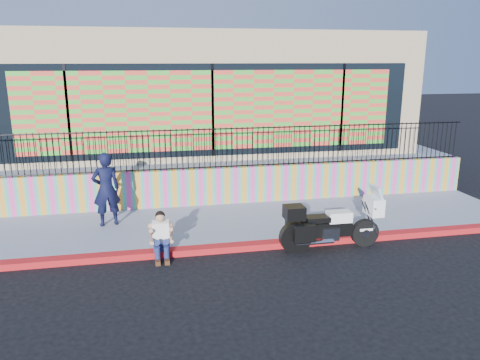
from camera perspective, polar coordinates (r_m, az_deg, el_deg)
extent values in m
plane|color=black|center=(11.17, -0.11, -8.52)|extent=(90.00, 90.00, 0.00)
cube|color=#A61D0B|center=(11.14, -0.11, -8.17)|extent=(16.00, 0.30, 0.15)
cube|color=gray|center=(12.65, -1.57, -5.34)|extent=(16.00, 3.00, 0.15)
cube|color=#FD42A4|center=(13.97, -2.71, -0.73)|extent=(16.00, 0.20, 1.10)
cube|color=gray|center=(18.91, -5.06, 3.04)|extent=(16.00, 10.00, 1.25)
cube|color=tan|center=(18.37, -5.17, 10.97)|extent=(14.00, 8.00, 4.00)
cube|color=black|center=(14.43, -3.35, 8.45)|extent=(12.60, 0.04, 2.80)
cube|color=#F44B36|center=(14.40, -3.33, 8.44)|extent=(11.48, 0.02, 2.40)
cylinder|color=black|center=(11.66, 14.96, -6.24)|extent=(0.67, 0.14, 0.67)
cylinder|color=black|center=(11.03, 6.78, -7.04)|extent=(0.67, 0.14, 0.67)
cube|color=black|center=(11.26, 11.03, -5.82)|extent=(0.97, 0.29, 0.35)
cube|color=silver|center=(11.27, 10.76, -6.33)|extent=(0.41, 0.35, 0.31)
cube|color=white|center=(11.23, 11.97, -4.37)|extent=(0.56, 0.33, 0.25)
cube|color=black|center=(11.04, 9.37, -4.69)|extent=(0.56, 0.35, 0.12)
cube|color=white|center=(11.53, 16.00, -3.06)|extent=(0.31, 0.53, 0.43)
cube|color=silver|center=(11.46, 16.29, -1.48)|extent=(0.19, 0.47, 0.34)
cube|color=black|center=(10.80, 6.62, -3.94)|extent=(0.45, 0.43, 0.31)
cube|color=black|center=(10.71, 7.84, -6.46)|extent=(0.49, 0.18, 0.41)
cube|color=black|center=(11.25, 6.82, -5.38)|extent=(0.49, 0.18, 0.41)
cube|color=white|center=(11.63, 15.00, -5.76)|extent=(0.33, 0.16, 0.06)
imported|color=black|center=(12.54, -16.01, -1.10)|extent=(0.79, 0.61, 1.94)
cube|color=navy|center=(10.93, -9.56, -7.90)|extent=(0.36, 0.28, 0.18)
cube|color=white|center=(10.76, -9.63, -6.26)|extent=(0.38, 0.27, 0.54)
sphere|color=tan|center=(10.60, -9.71, -4.52)|extent=(0.21, 0.21, 0.21)
cube|color=#472814|center=(10.60, -9.98, -9.78)|extent=(0.11, 0.26, 0.10)
cube|color=#472814|center=(10.60, -8.88, -9.72)|extent=(0.11, 0.26, 0.10)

